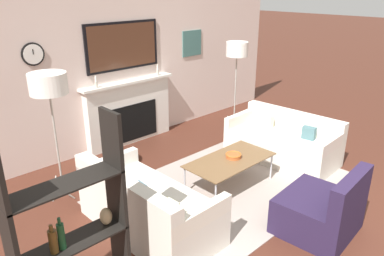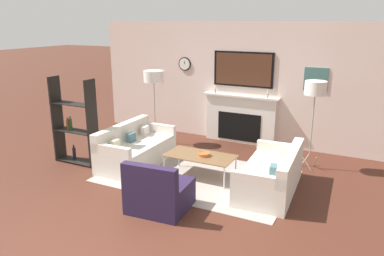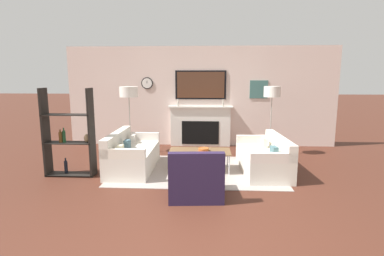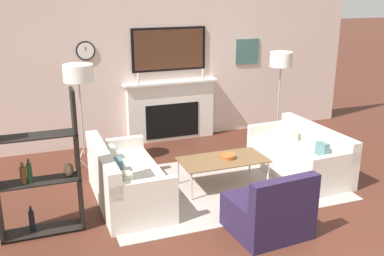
{
  "view_description": "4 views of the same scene",
  "coord_description": "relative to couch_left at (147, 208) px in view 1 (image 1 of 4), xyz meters",
  "views": [
    {
      "loc": [
        -3.45,
        -0.38,
        2.62
      ],
      "look_at": [
        -0.16,
        3.04,
        0.78
      ],
      "focal_mm": 35.0,
      "sensor_mm": 36.0,
      "label": 1
    },
    {
      "loc": [
        2.72,
        -3.1,
        2.71
      ],
      "look_at": [
        -0.2,
        2.72,
        0.83
      ],
      "focal_mm": 35.0,
      "sensor_mm": 36.0,
      "label": 2
    },
    {
      "loc": [
        0.22,
        -3.34,
        1.89
      ],
      "look_at": [
        -0.11,
        2.66,
        0.86
      ],
      "focal_mm": 28.0,
      "sensor_mm": 36.0,
      "label": 3
    },
    {
      "loc": [
        -2.41,
        -2.86,
        2.76
      ],
      "look_at": [
        -0.27,
        2.93,
        0.79
      ],
      "focal_mm": 42.0,
      "sensor_mm": 36.0,
      "label": 4
    }
  ],
  "objects": [
    {
      "name": "fireplace_wall",
      "position": [
        1.35,
        2.33,
        0.94
      ],
      "size": [
        7.34,
        0.28,
        2.7
      ],
      "color": "beige",
      "rests_on": "ground_plane"
    },
    {
      "name": "shelf_unit",
      "position": [
        -1.07,
        -0.44,
        0.48
      ],
      "size": [
        0.93,
        0.28,
        1.68
      ],
      "color": "black",
      "rests_on": "ground_plane"
    },
    {
      "name": "armchair",
      "position": [
        1.38,
        -1.37,
        -0.02
      ],
      "size": [
        0.89,
        0.83,
        0.8
      ],
      "color": "#251A37",
      "rests_on": "ground_plane"
    },
    {
      "name": "floor_lamp_right",
      "position": [
        3.07,
        1.32,
        1.23
      ],
      "size": [
        0.39,
        0.39,
        1.67
      ],
      "color": "#9E998E",
      "rests_on": "ground_plane"
    },
    {
      "name": "floor_lamp_left",
      "position": [
        -0.37,
        1.32,
        1.22
      ],
      "size": [
        0.44,
        0.44,
        1.66
      ],
      "color": "#9E998E",
      "rests_on": "ground_plane"
    },
    {
      "name": "couch_right",
      "position": [
        2.7,
        0.0,
        -0.02
      ],
      "size": [
        0.91,
        1.72,
        0.72
      ],
      "color": "silver",
      "rests_on": "ground_plane"
    },
    {
      "name": "couch_left",
      "position": [
        0.0,
        0.0,
        0.0
      ],
      "size": [
        0.84,
        1.69,
        0.77
      ],
      "color": "silver",
      "rests_on": "ground_plane"
    },
    {
      "name": "area_rug",
      "position": [
        1.35,
        0.0,
        -0.28
      ],
      "size": [
        3.32,
        2.15,
        0.01
      ],
      "color": "gray",
      "rests_on": "ground_plane"
    },
    {
      "name": "decorative_bowl",
      "position": [
        1.48,
        -0.0,
        0.16
      ],
      "size": [
        0.22,
        0.22,
        0.06
      ],
      "color": "#B45629",
      "rests_on": "coffee_table"
    },
    {
      "name": "coffee_table",
      "position": [
        1.4,
        -0.01,
        0.11
      ],
      "size": [
        1.23,
        0.63,
        0.41
      ],
      "color": "brown",
      "rests_on": "ground_plane"
    }
  ]
}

